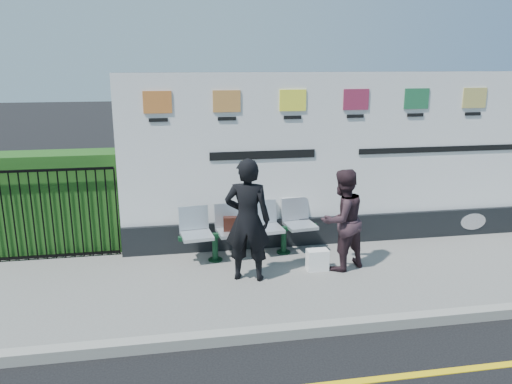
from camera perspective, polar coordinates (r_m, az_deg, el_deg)
ground at (r=6.06m, az=18.89°, el=-19.08°), size 80.00×80.00×0.00m
pavement at (r=8.02m, az=10.33°, el=-9.32°), size 14.00×3.00×0.12m
kerb at (r=6.78m, az=14.81°, el=-14.20°), size 14.00×0.18×0.14m
yellow_line at (r=6.06m, az=18.89°, el=-19.05°), size 14.00×0.10×0.01m
billboard at (r=8.98m, az=10.78°, el=2.41°), size 8.00×0.30×3.00m
hedge at (r=9.16m, az=-21.79°, el=-1.06°), size 2.35×0.70×1.70m
railing at (r=8.76m, az=-22.30°, el=-2.36°), size 2.05×0.06×1.54m
bench at (r=8.36m, az=-0.69°, el=-5.81°), size 2.32×0.84×0.49m
woman_left at (r=7.31m, az=-0.97°, el=-3.23°), size 0.77×0.62×1.85m
woman_right at (r=7.84m, az=9.81°, el=-3.15°), size 0.95×0.86×1.60m
handbag_brown at (r=8.17m, az=-2.70°, el=-3.65°), size 0.30×0.15×0.23m
carrier_bag_white at (r=7.93m, az=7.03°, el=-7.70°), size 0.33×0.20×0.33m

